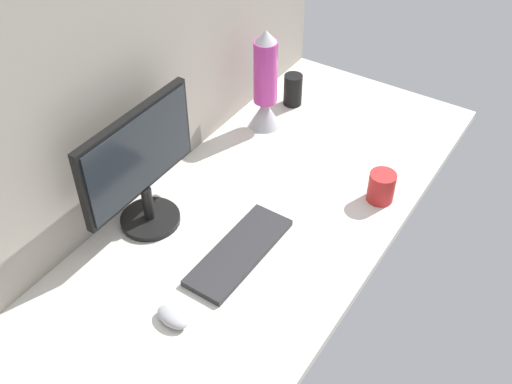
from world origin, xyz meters
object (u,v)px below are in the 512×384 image
Objects in this scene: keyboard at (240,252)px; lava_lamp at (265,88)px; monitor at (140,165)px; mug_red_plastic at (381,187)px; mouse at (172,317)px; mug_black_travel at (293,90)px.

keyboard is 0.99× the size of lava_lamp.
monitor is 73.78cm from mug_red_plastic.
lava_lamp is at bearing 24.11° from mouse.
mug_black_travel is at bearing -3.09° from monitor.
mouse is 76.35cm from mug_red_plastic.
mug_red_plastic is at bearing -27.79° from keyboard.
mouse is at bearing -166.41° from mug_black_travel.
mug_red_plastic reaches higher than mouse.
monitor is 37.15cm from keyboard.
monitor reaches higher than mouse.
monitor is at bearing 177.27° from lava_lamp.
mouse is at bearing 160.69° from mug_red_plastic.
mouse is 91.54cm from lava_lamp.
mug_black_travel reaches higher than keyboard.
lava_lamp is at bearing 26.74° from keyboard.
mug_red_plastic is at bearing -105.67° from lava_lamp.
lava_lamp is (61.25, -2.92, -5.86)cm from monitor.
mug_black_travel is (75.40, 26.53, 5.07)cm from keyboard.
mouse is (-28.63, 1.37, 0.70)cm from keyboard.
monitor is 1.15× the size of keyboard.
lava_lamp reaches higher than keyboard.
lava_lamp reaches higher than mug_red_plastic.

